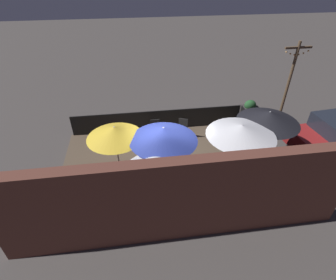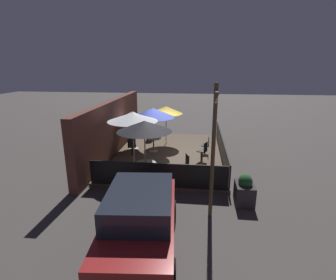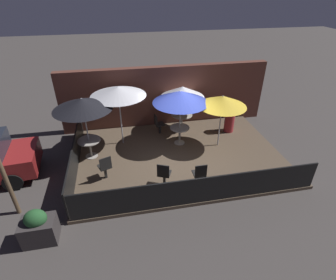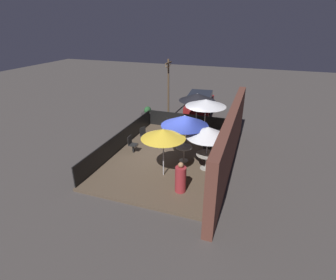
# 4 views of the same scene
# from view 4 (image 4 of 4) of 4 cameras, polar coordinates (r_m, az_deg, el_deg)

# --- Properties ---
(ground_plane) EXTENTS (60.00, 60.00, 0.00)m
(ground_plane) POSITION_cam_4_polar(r_m,az_deg,el_deg) (13.24, 0.06, -3.99)
(ground_plane) COLOR #423D3A
(patio_deck) EXTENTS (7.90, 5.42, 0.12)m
(patio_deck) POSITION_cam_4_polar(r_m,az_deg,el_deg) (13.21, 0.06, -3.76)
(patio_deck) COLOR brown
(patio_deck) RESTS_ON ground_plane
(building_wall) EXTENTS (9.50, 0.36, 2.82)m
(building_wall) POSITION_cam_4_polar(r_m,az_deg,el_deg) (12.06, 13.36, -0.19)
(building_wall) COLOR brown
(building_wall) RESTS_ON ground_plane
(fence_front) EXTENTS (7.70, 0.05, 0.95)m
(fence_front) POSITION_cam_4_polar(r_m,az_deg,el_deg) (13.99, -10.29, -0.05)
(fence_front) COLOR black
(fence_front) RESTS_ON patio_deck
(fence_side_left) EXTENTS (0.05, 5.22, 0.95)m
(fence_side_left) POSITION_cam_4_polar(r_m,az_deg,el_deg) (16.40, 4.60, 4.01)
(fence_side_left) COLOR black
(fence_side_left) RESTS_ON patio_deck
(patio_umbrella_0) EXTENTS (2.19, 2.19, 2.31)m
(patio_umbrella_0) POSITION_cam_4_polar(r_m,az_deg,el_deg) (11.93, 3.67, 4.27)
(patio_umbrella_0) COLOR #B2B2B7
(patio_umbrella_0) RESTS_ON patio_deck
(patio_umbrella_1) EXTENTS (1.92, 1.92, 2.05)m
(patio_umbrella_1) POSITION_cam_4_polar(r_m,az_deg,el_deg) (11.45, 8.73, 1.73)
(patio_umbrella_1) COLOR #B2B2B7
(patio_umbrella_1) RESTS_ON patio_deck
(patio_umbrella_2) EXTENTS (2.10, 2.10, 2.43)m
(patio_umbrella_2) POSITION_cam_4_polar(r_m,az_deg,el_deg) (15.30, 6.36, 9.29)
(patio_umbrella_2) COLOR #B2B2B7
(patio_umbrella_2) RESTS_ON patio_deck
(patio_umbrella_3) EXTENTS (2.15, 2.15, 2.49)m
(patio_umbrella_3) POSITION_cam_4_polar(r_m,az_deg,el_deg) (13.93, 8.25, 8.03)
(patio_umbrella_3) COLOR #B2B2B7
(patio_umbrella_3) RESTS_ON patio_deck
(patio_umbrella_4) EXTENTS (1.87, 1.87, 2.18)m
(patio_umbrella_4) POSITION_cam_4_polar(r_m,az_deg,el_deg) (10.75, -1.05, 1.38)
(patio_umbrella_4) COLOR #B2B2B7
(patio_umbrella_4) RESTS_ON patio_deck
(dining_table_0) EXTENTS (0.80, 0.80, 0.75)m
(dining_table_0) POSITION_cam_4_polar(r_m,az_deg,el_deg) (12.52, 3.49, -2.14)
(dining_table_0) COLOR #9E998E
(dining_table_0) RESTS_ON patio_deck
(dining_table_1) EXTENTS (0.95, 0.95, 0.75)m
(dining_table_1) POSITION_cam_4_polar(r_m,az_deg,el_deg) (11.97, 8.36, -3.66)
(dining_table_1) COLOR #9E998E
(dining_table_1) RESTS_ON patio_deck
(dining_table_2) EXTENTS (0.86, 0.86, 0.74)m
(dining_table_2) POSITION_cam_4_polar(r_m,az_deg,el_deg) (15.80, 6.09, 3.56)
(dining_table_2) COLOR #9E998E
(dining_table_2) RESTS_ON patio_deck
(patio_chair_0) EXTENTS (0.52, 0.52, 0.94)m
(patio_chair_0) POSITION_cam_4_polar(r_m,az_deg,el_deg) (15.69, 0.22, 3.28)
(patio_chair_0) COLOR black
(patio_chair_0) RESTS_ON patio_deck
(patio_chair_1) EXTENTS (0.40, 0.40, 0.90)m
(patio_chair_1) POSITION_cam_4_polar(r_m,az_deg,el_deg) (13.48, -7.86, -0.80)
(patio_chair_1) COLOR black
(patio_chair_1) RESTS_ON patio_deck
(patio_chair_2) EXTENTS (0.46, 0.46, 0.92)m
(patio_chair_2) POSITION_cam_4_polar(r_m,az_deg,el_deg) (13.02, 8.51, -1.74)
(patio_chair_2) COLOR black
(patio_chair_2) RESTS_ON patio_deck
(patio_chair_3) EXTENTS (0.53, 0.53, 0.95)m
(patio_chair_3) POSITION_cam_4_polar(r_m,az_deg,el_deg) (14.34, -5.19, 1.11)
(patio_chair_3) COLOR black
(patio_chair_3) RESTS_ON patio_deck
(patron_0) EXTENTS (0.44, 0.44, 1.30)m
(patron_0) POSITION_cam_4_polar(r_m,az_deg,el_deg) (10.36, 2.75, -8.41)
(patron_0) COLOR maroon
(patron_0) RESTS_ON patio_deck
(planter_box) EXTENTS (0.87, 0.61, 1.06)m
(planter_box) POSITION_cam_4_polar(r_m,az_deg,el_deg) (17.98, -4.42, 5.46)
(planter_box) COLOR #332D2D
(planter_box) RESTS_ON ground_plane
(light_post) EXTENTS (1.10, 0.12, 4.10)m
(light_post) POSITION_cam_4_polar(r_m,az_deg,el_deg) (17.87, 0.08, 11.46)
(light_post) COLOR brown
(light_post) RESTS_ON ground_plane
(parked_car_0) EXTENTS (4.13, 2.07, 1.62)m
(parked_car_0) POSITION_cam_4_polar(r_m,az_deg,el_deg) (19.35, 6.94, 7.89)
(parked_car_0) COLOR maroon
(parked_car_0) RESTS_ON ground_plane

